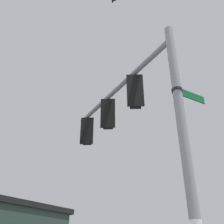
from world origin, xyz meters
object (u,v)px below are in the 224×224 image
Objects in this scene: traffic_light_mid_inner at (108,115)px; traffic_light_mid_outer at (87,132)px; street_name_sign at (185,93)px; bird_flying at (113,0)px; traffic_light_nearest_pole at (135,93)px.

traffic_light_mid_inner and traffic_light_mid_outer have the same top height.
bird_flying is at bearing 151.15° from street_name_sign.
traffic_light_mid_outer is 5.48m from street_name_sign.
traffic_light_nearest_pole is 1.00× the size of traffic_light_mid_outer.
traffic_light_mid_inner is 4.53m from bird_flying.
traffic_light_nearest_pole is at bearing 130.60° from street_name_sign.
traffic_light_nearest_pole is at bearing -57.14° from traffic_light_mid_outer.
traffic_light_mid_outer is at bearing 125.54° from street_name_sign.
traffic_light_mid_outer is at bearing 122.86° from traffic_light_nearest_pole.
traffic_light_nearest_pole is 2.11m from street_name_sign.
traffic_light_nearest_pole reaches higher than street_name_sign.
traffic_light_mid_inner is 1.00× the size of traffic_light_mid_outer.
bird_flying reaches higher than street_name_sign.
bird_flying is at bearing -151.64° from traffic_light_nearest_pole.
street_name_sign is (3.14, -4.39, -0.97)m from traffic_light_mid_outer.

